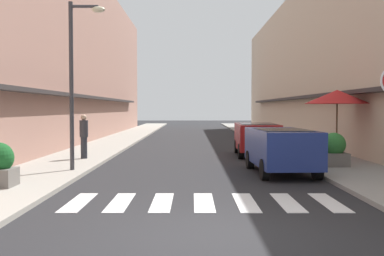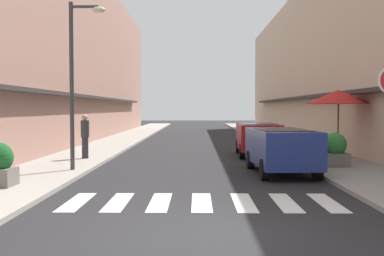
% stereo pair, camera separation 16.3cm
% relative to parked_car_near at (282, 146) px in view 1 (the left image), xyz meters
% --- Properties ---
extents(ground_plane, '(112.25, 112.25, 0.00)m').
position_rel_parked_car_near_xyz_m(ground_plane, '(-2.64, 13.02, -0.92)').
color(ground_plane, '#232326').
extents(sidewalk_left, '(2.82, 71.43, 0.12)m').
position_rel_parked_car_near_xyz_m(sidewalk_left, '(-7.73, 13.02, -0.86)').
color(sidewalk_left, '#9E998E').
rests_on(sidewalk_left, ground_plane).
extents(sidewalk_right, '(2.82, 71.43, 0.12)m').
position_rel_parked_car_near_xyz_m(sidewalk_right, '(2.46, 13.02, -0.86)').
color(sidewalk_right, gray).
rests_on(sidewalk_right, ground_plane).
extents(building_row_left, '(5.50, 47.92, 11.15)m').
position_rel_parked_car_near_xyz_m(building_row_left, '(-11.64, 14.57, 4.65)').
color(building_row_left, '#A87A6B').
rests_on(building_row_left, ground_plane).
extents(building_row_right, '(5.50, 47.92, 9.99)m').
position_rel_parked_car_near_xyz_m(building_row_right, '(6.37, 14.57, 4.07)').
color(building_row_right, '#C6B299').
rests_on(building_row_right, ground_plane).
extents(crosswalk, '(6.15, 2.20, 0.01)m').
position_rel_parked_car_near_xyz_m(crosswalk, '(-2.64, -4.69, -0.92)').
color(crosswalk, silver).
rests_on(crosswalk, ground_plane).
extents(parked_car_near, '(1.94, 4.22, 1.47)m').
position_rel_parked_car_near_xyz_m(parked_car_near, '(0.00, 0.00, 0.00)').
color(parked_car_near, navy).
rests_on(parked_car_near, ground_plane).
extents(parked_car_mid, '(1.90, 3.97, 1.47)m').
position_rel_parked_car_near_xyz_m(parked_car_mid, '(0.00, 5.82, -0.00)').
color(parked_car_mid, maroon).
rests_on(parked_car_mid, ground_plane).
extents(street_lamp, '(1.19, 0.28, 5.49)m').
position_rel_parked_car_near_xyz_m(street_lamp, '(-6.67, 0.13, 2.54)').
color(street_lamp, '#38383D').
rests_on(street_lamp, sidewalk_left).
extents(cafe_umbrella, '(2.54, 2.54, 2.76)m').
position_rel_parked_car_near_xyz_m(cafe_umbrella, '(2.83, 3.34, 1.67)').
color(cafe_umbrella, '#262626').
rests_on(cafe_umbrella, sidewalk_right).
extents(planter_corner, '(0.81, 0.81, 1.14)m').
position_rel_parked_car_near_xyz_m(planter_corner, '(-7.92, -3.19, -0.25)').
color(planter_corner, slate).
rests_on(planter_corner, sidewalk_left).
extents(planter_midblock, '(0.91, 0.91, 1.17)m').
position_rel_parked_car_near_xyz_m(planter_midblock, '(2.09, 1.22, -0.25)').
color(planter_midblock, slate).
rests_on(planter_midblock, sidewalk_right).
extents(pedestrian_walking_near, '(0.34, 0.34, 1.78)m').
position_rel_parked_car_near_xyz_m(pedestrian_walking_near, '(-7.27, 3.67, 0.14)').
color(pedestrian_walking_near, '#282B33').
rests_on(pedestrian_walking_near, sidewalk_left).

